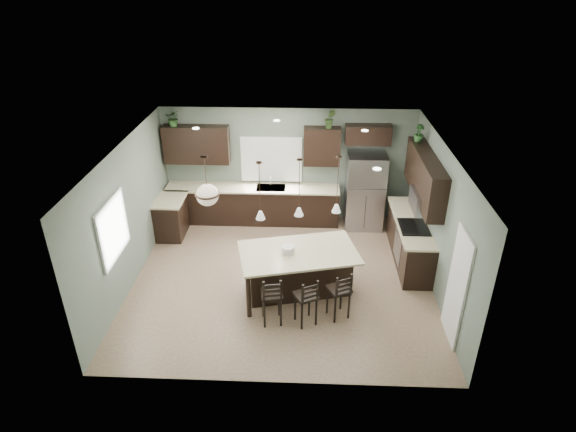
# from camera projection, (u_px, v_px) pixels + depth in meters

# --- Properties ---
(ground) EXTENTS (6.00, 6.00, 0.00)m
(ground) POSITION_uv_depth(u_px,v_px,m) (282.00, 279.00, 9.88)
(ground) COLOR #9E8466
(ground) RESTS_ON ground
(pantry_door) EXTENTS (0.04, 0.82, 2.04)m
(pantry_door) POSITION_uv_depth(u_px,v_px,m) (457.00, 287.00, 7.93)
(pantry_door) COLOR white
(pantry_door) RESTS_ON ground
(window_back) EXTENTS (1.35, 0.02, 1.00)m
(window_back) POSITION_uv_depth(u_px,v_px,m) (271.00, 159.00, 11.58)
(window_back) COLOR white
(window_back) RESTS_ON room_shell
(window_left) EXTENTS (0.02, 1.10, 1.00)m
(window_left) POSITION_uv_depth(u_px,v_px,m) (112.00, 229.00, 8.56)
(window_left) COLOR white
(window_left) RESTS_ON room_shell
(left_return_cabs) EXTENTS (0.60, 0.90, 0.90)m
(left_return_cabs) POSITION_uv_depth(u_px,v_px,m) (171.00, 218.00, 11.27)
(left_return_cabs) COLOR black
(left_return_cabs) RESTS_ON ground
(left_return_countertop) EXTENTS (0.66, 0.96, 0.04)m
(left_return_countertop) POSITION_uv_depth(u_px,v_px,m) (170.00, 200.00, 11.05)
(left_return_countertop) COLOR beige
(left_return_countertop) RESTS_ON left_return_cabs
(back_lower_cabs) EXTENTS (4.20, 0.60, 0.90)m
(back_lower_cabs) POSITION_uv_depth(u_px,v_px,m) (253.00, 205.00, 11.86)
(back_lower_cabs) COLOR black
(back_lower_cabs) RESTS_ON ground
(back_countertop) EXTENTS (4.20, 0.66, 0.04)m
(back_countertop) POSITION_uv_depth(u_px,v_px,m) (252.00, 188.00, 11.63)
(back_countertop) COLOR beige
(back_countertop) RESTS_ON back_lower_cabs
(sink_inset) EXTENTS (0.70, 0.45, 0.01)m
(sink_inset) POSITION_uv_depth(u_px,v_px,m) (271.00, 188.00, 11.60)
(sink_inset) COLOR gray
(sink_inset) RESTS_ON back_countertop
(faucet) EXTENTS (0.02, 0.02, 0.28)m
(faucet) POSITION_uv_depth(u_px,v_px,m) (271.00, 183.00, 11.51)
(faucet) COLOR silver
(faucet) RESTS_ON back_countertop
(back_upper_left) EXTENTS (1.55, 0.34, 0.90)m
(back_upper_left) POSITION_uv_depth(u_px,v_px,m) (197.00, 145.00, 11.32)
(back_upper_left) COLOR black
(back_upper_left) RESTS_ON room_shell
(back_upper_right) EXTENTS (0.85, 0.34, 0.90)m
(back_upper_right) POSITION_uv_depth(u_px,v_px,m) (322.00, 146.00, 11.21)
(back_upper_right) COLOR black
(back_upper_right) RESTS_ON room_shell
(fridge_header) EXTENTS (1.05, 0.34, 0.45)m
(fridge_header) POSITION_uv_depth(u_px,v_px,m) (368.00, 135.00, 11.03)
(fridge_header) COLOR black
(fridge_header) RESTS_ON room_shell
(right_lower_cabs) EXTENTS (0.60, 2.35, 0.90)m
(right_lower_cabs) POSITION_uv_depth(u_px,v_px,m) (409.00, 241.00, 10.34)
(right_lower_cabs) COLOR black
(right_lower_cabs) RESTS_ON ground
(right_countertop) EXTENTS (0.66, 2.35, 0.04)m
(right_countertop) POSITION_uv_depth(u_px,v_px,m) (411.00, 222.00, 10.12)
(right_countertop) COLOR beige
(right_countertop) RESTS_ON right_lower_cabs
(cooktop) EXTENTS (0.58, 0.75, 0.02)m
(cooktop) POSITION_uv_depth(u_px,v_px,m) (414.00, 227.00, 9.87)
(cooktop) COLOR black
(cooktop) RESTS_ON right_countertop
(wall_oven_front) EXTENTS (0.01, 0.72, 0.60)m
(wall_oven_front) POSITION_uv_depth(u_px,v_px,m) (397.00, 247.00, 10.11)
(wall_oven_front) COLOR gray
(wall_oven_front) RESTS_ON right_lower_cabs
(right_upper_cabs) EXTENTS (0.34, 2.35, 0.90)m
(right_upper_cabs) POSITION_uv_depth(u_px,v_px,m) (425.00, 177.00, 9.63)
(right_upper_cabs) COLOR black
(right_upper_cabs) RESTS_ON room_shell
(microwave) EXTENTS (0.40, 0.75, 0.40)m
(microwave) POSITION_uv_depth(u_px,v_px,m) (423.00, 201.00, 9.58)
(microwave) COLOR gray
(microwave) RESTS_ON right_upper_cabs
(refrigerator) EXTENTS (0.90, 0.74, 1.85)m
(refrigerator) POSITION_uv_depth(u_px,v_px,m) (365.00, 191.00, 11.45)
(refrigerator) COLOR #95959D
(refrigerator) RESTS_ON ground
(kitchen_island) EXTENTS (2.43, 1.73, 0.92)m
(kitchen_island) POSITION_uv_depth(u_px,v_px,m) (298.00, 272.00, 9.28)
(kitchen_island) COLOR black
(kitchen_island) RESTS_ON ground
(serving_dish) EXTENTS (0.24, 0.24, 0.14)m
(serving_dish) POSITION_uv_depth(u_px,v_px,m) (288.00, 250.00, 9.00)
(serving_dish) COLOR silver
(serving_dish) RESTS_ON kitchen_island
(bar_stool_left) EXTENTS (0.43, 0.43, 1.00)m
(bar_stool_left) POSITION_uv_depth(u_px,v_px,m) (272.00, 299.00, 8.48)
(bar_stool_left) COLOR black
(bar_stool_left) RESTS_ON ground
(bar_stool_center) EXTENTS (0.48, 0.48, 0.98)m
(bar_stool_center) POSITION_uv_depth(u_px,v_px,m) (306.00, 300.00, 8.47)
(bar_stool_center) COLOR black
(bar_stool_center) RESTS_ON ground
(bar_stool_right) EXTENTS (0.49, 0.49, 0.99)m
(bar_stool_right) POSITION_uv_depth(u_px,v_px,m) (339.00, 294.00, 8.62)
(bar_stool_right) COLOR black
(bar_stool_right) RESTS_ON ground
(pendant_left) EXTENTS (0.17, 0.17, 1.10)m
(pendant_left) POSITION_uv_depth(u_px,v_px,m) (260.00, 191.00, 8.33)
(pendant_left) COLOR silver
(pendant_left) RESTS_ON room_shell
(pendant_center) EXTENTS (0.17, 0.17, 1.10)m
(pendant_center) POSITION_uv_depth(u_px,v_px,m) (299.00, 188.00, 8.44)
(pendant_center) COLOR silver
(pendant_center) RESTS_ON room_shell
(pendant_right) EXTENTS (0.17, 0.17, 1.10)m
(pendant_right) POSITION_uv_depth(u_px,v_px,m) (338.00, 185.00, 8.56)
(pendant_right) COLOR white
(pendant_right) RESTS_ON room_shell
(chandelier) EXTENTS (0.45, 0.45, 0.95)m
(chandelier) POSITION_uv_depth(u_px,v_px,m) (206.00, 181.00, 8.53)
(chandelier) COLOR beige
(chandelier) RESTS_ON room_shell
(plant_back_left) EXTENTS (0.37, 0.32, 0.39)m
(plant_back_left) POSITION_uv_depth(u_px,v_px,m) (173.00, 118.00, 11.01)
(plant_back_left) COLOR #264A20
(plant_back_left) RESTS_ON back_upper_left
(plant_back_right) EXTENTS (0.25, 0.20, 0.44)m
(plant_back_right) POSITION_uv_depth(u_px,v_px,m) (330.00, 119.00, 10.87)
(plant_back_right) COLOR #365424
(plant_back_right) RESTS_ON back_upper_right
(plant_right_wall) EXTENTS (0.22, 0.22, 0.36)m
(plant_right_wall) POSITION_uv_depth(u_px,v_px,m) (419.00, 133.00, 10.09)
(plant_right_wall) COLOR #295826
(plant_right_wall) RESTS_ON right_upper_cabs
(room_shell) EXTENTS (6.00, 6.00, 6.00)m
(room_shell) POSITION_uv_depth(u_px,v_px,m) (282.00, 205.00, 9.09)
(room_shell) COLOR slate
(room_shell) RESTS_ON ground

